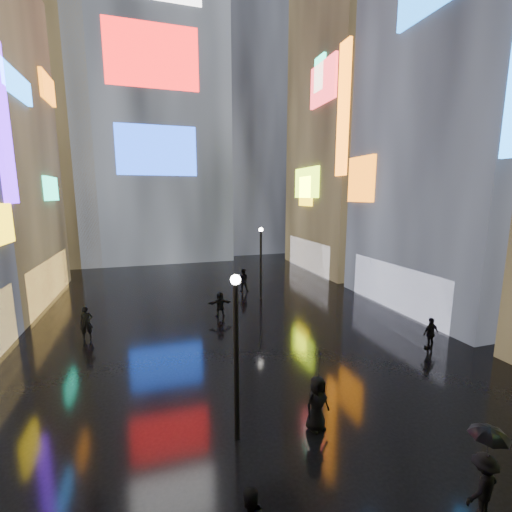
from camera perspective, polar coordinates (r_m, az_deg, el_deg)
name	(u,v)px	position (r m, az deg, el deg)	size (l,w,h in m)	color
ground	(220,311)	(22.60, -6.07, -9.16)	(140.00, 140.00, 0.00)	black
building_right_mid	(476,73)	(27.94, 32.78, 24.27)	(10.28, 13.70, 30.00)	black
building_right_far	(357,128)	(37.44, 16.42, 19.73)	(10.28, 12.00, 28.00)	black
tower_main	(152,79)	(46.98, -16.99, 26.43)	(16.00, 14.20, 42.00)	black
tower_flank_right	(246,124)	(49.68, -1.76, 21.13)	(12.00, 12.00, 34.00)	black
tower_flank_left	(49,143)	(44.48, -31.29, 15.83)	(10.00, 10.00, 26.00)	black
lamp_near	(236,349)	(10.43, -3.32, -15.26)	(0.30, 0.30, 5.20)	black
lamp_far	(261,259)	(24.37, 0.82, -0.53)	(0.30, 0.30, 5.20)	black
pedestrian_2	(483,486)	(10.83, 33.58, -29.31)	(1.04, 0.60, 1.61)	black
pedestrian_3	(431,333)	(19.11, 27.10, -11.38)	(0.92, 0.38, 1.57)	black
pedestrian_4	(317,403)	(11.98, 10.14, -22.99)	(0.88, 0.57, 1.80)	black
pedestrian_5	(220,304)	(21.45, -6.00, -8.02)	(1.45, 0.46, 1.56)	black
pedestrian_6	(86,323)	(20.18, -26.43, -9.95)	(0.63, 0.42, 1.74)	black
pedestrian_7	(243,280)	(26.82, -2.19, -4.03)	(0.87, 0.68, 1.80)	black
umbrella_1	(489,441)	(10.17, 34.27, -24.14)	(0.82, 0.82, 0.72)	black
umbrella_2	(318,363)	(11.31, 10.36, -17.19)	(1.01, 1.03, 0.93)	black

